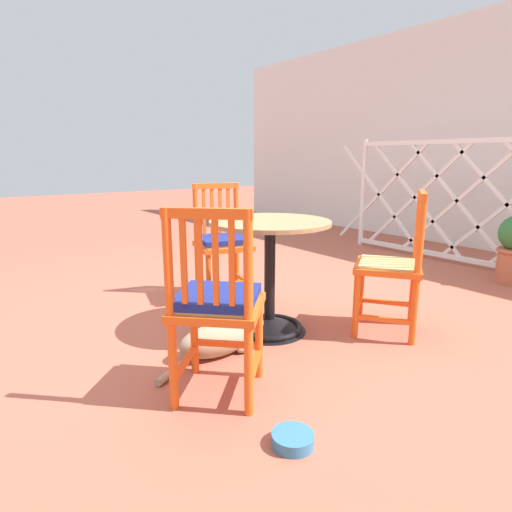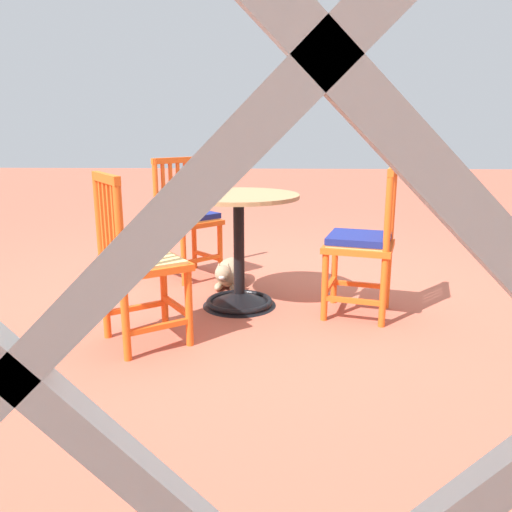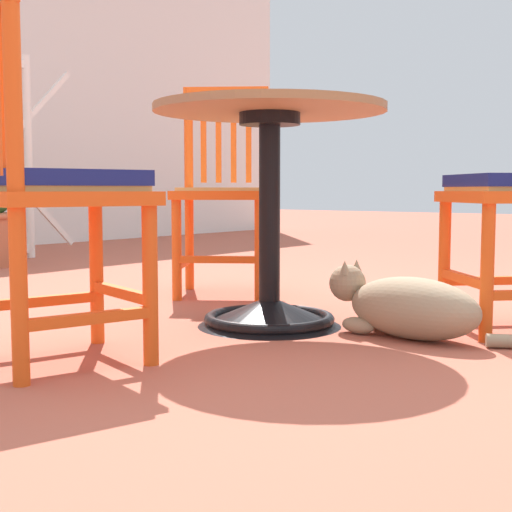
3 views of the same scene
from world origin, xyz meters
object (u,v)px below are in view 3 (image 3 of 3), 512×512
object	(u,v)px
cafe_table	(269,241)
orange_chair_at_corner	(223,195)
tabby_cat	(403,307)
orange_chair_by_planter	(52,193)

from	to	relation	value
cafe_table	orange_chair_at_corner	xyz separation A→B (m)	(0.48, 0.62, 0.15)
orange_chair_at_corner	tabby_cat	bearing A→B (deg)	-109.33
cafe_table	orange_chair_by_planter	world-z (taller)	orange_chair_by_planter
cafe_table	orange_chair_by_planter	bearing A→B (deg)	170.47
cafe_table	orange_chair_at_corner	size ratio (longest dim) A/B	0.83
tabby_cat	orange_chair_at_corner	bearing A→B (deg)	70.67
orange_chair_at_corner	tabby_cat	size ratio (longest dim) A/B	1.23
orange_chair_at_corner	tabby_cat	world-z (taller)	orange_chair_at_corner
cafe_table	tabby_cat	world-z (taller)	cafe_table
cafe_table	orange_chair_by_planter	xyz separation A→B (m)	(-0.76, 0.13, 0.16)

